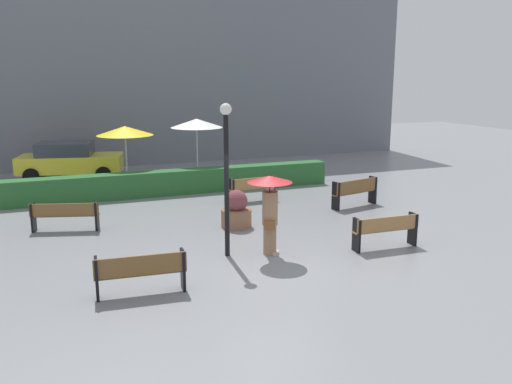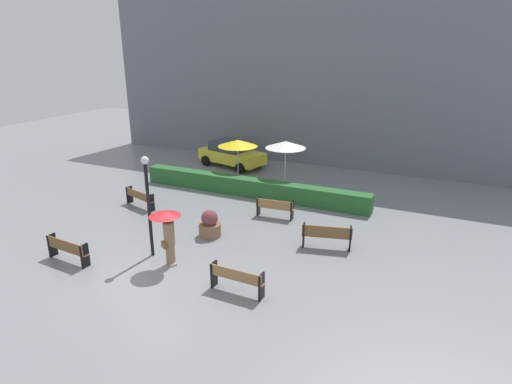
% 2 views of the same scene
% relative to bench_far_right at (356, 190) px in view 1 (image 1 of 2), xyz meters
% --- Properties ---
extents(ground_plane, '(60.00, 60.00, 0.00)m').
position_rel_bench_far_right_xyz_m(ground_plane, '(-4.77, -4.23, -0.56)').
color(ground_plane, gray).
extents(bench_far_right, '(1.86, 0.75, 0.93)m').
position_rel_bench_far_right_xyz_m(bench_far_right, '(0.00, 0.00, 0.00)').
color(bench_far_right, brown).
rests_on(bench_far_right, ground).
extents(bench_near_right, '(1.79, 0.39, 0.85)m').
position_rel_bench_far_right_xyz_m(bench_near_right, '(-1.65, -4.14, -0.04)').
color(bench_near_right, '#9E7242').
rests_on(bench_near_right, ground).
extents(bench_back_row, '(1.70, 0.48, 0.85)m').
position_rel_bench_far_right_xyz_m(bench_back_row, '(-2.94, 2.00, -0.06)').
color(bench_back_row, '#9E7242').
rests_on(bench_back_row, ground).
extents(bench_near_left, '(1.85, 0.47, 0.86)m').
position_rel_bench_far_right_xyz_m(bench_near_left, '(-7.99, -4.86, -0.05)').
color(bench_near_left, brown).
rests_on(bench_near_left, ground).
extents(bench_far_left, '(1.89, 0.84, 0.82)m').
position_rel_bench_far_right_xyz_m(bench_far_left, '(-9.22, 0.52, -0.06)').
color(bench_far_left, brown).
rests_on(bench_far_left, ground).
extents(pedestrian_with_umbrella, '(1.09, 1.09, 2.00)m').
position_rel_bench_far_right_xyz_m(pedestrian_with_umbrella, '(-4.61, -3.52, 0.80)').
color(pedestrian_with_umbrella, '#8C6B4C').
rests_on(pedestrian_with_umbrella, ground).
extents(planter_pot, '(0.88, 0.88, 1.10)m').
position_rel_bench_far_right_xyz_m(planter_pot, '(-4.55, -0.87, -0.09)').
color(planter_pot, brown).
rests_on(planter_pot, ground).
extents(lamp_post, '(0.28, 0.28, 3.72)m').
position_rel_bench_far_right_xyz_m(lamp_post, '(-5.60, -3.19, 1.73)').
color(lamp_post, black).
rests_on(lamp_post, ground).
extents(patio_umbrella_yellow, '(2.15, 2.15, 2.43)m').
position_rel_bench_far_right_xyz_m(patio_umbrella_yellow, '(-6.71, 5.79, 1.69)').
color(patio_umbrella_yellow, silver).
rests_on(patio_umbrella_yellow, ground).
extents(patio_umbrella_white, '(2.08, 2.08, 2.64)m').
position_rel_bench_far_right_xyz_m(patio_umbrella_white, '(-3.91, 5.69, 1.90)').
color(patio_umbrella_white, silver).
rests_on(patio_umbrella_white, ground).
extents(hedge_strip, '(12.13, 0.70, 0.89)m').
position_rel_bench_far_right_xyz_m(hedge_strip, '(-5.15, 4.17, -0.11)').
color(hedge_strip, '#28602D').
rests_on(hedge_strip, ground).
extents(building_facade, '(28.00, 1.20, 10.30)m').
position_rel_bench_far_right_xyz_m(building_facade, '(-4.77, 11.77, 4.59)').
color(building_facade, slate).
rests_on(building_facade, ground).
extents(parked_car, '(4.49, 2.73, 1.57)m').
position_rel_bench_far_right_xyz_m(parked_car, '(-8.68, 8.70, 0.26)').
color(parked_car, yellow).
rests_on(parked_car, ground).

